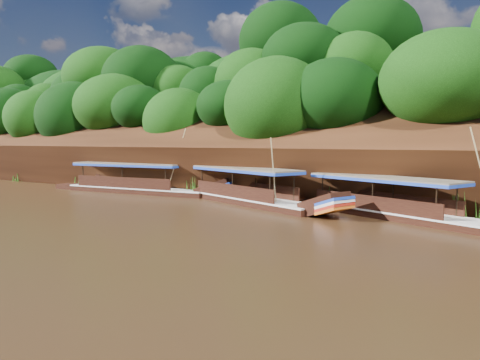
# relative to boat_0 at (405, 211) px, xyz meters

# --- Properties ---
(ground) EXTENTS (160.00, 160.00, 0.00)m
(ground) POSITION_rel_boat_0_xyz_m (-11.01, -7.02, -0.51)
(ground) COLOR black
(ground) RESTS_ON ground
(riverbank) EXTENTS (120.00, 30.06, 19.40)m
(riverbank) POSITION_rel_boat_0_xyz_m (-11.02, 15.71, 1.38)
(riverbank) COLOR black
(riverbank) RESTS_ON ground
(boat_0) EXTENTS (13.48, 6.85, 5.29)m
(boat_0) POSITION_rel_boat_0_xyz_m (0.00, 0.00, 0.00)
(boat_0) COLOR black
(boat_0) RESTS_ON ground
(boat_1) EXTENTS (13.76, 6.82, 4.90)m
(boat_1) POSITION_rel_boat_0_xyz_m (-9.51, 0.61, 0.04)
(boat_1) COLOR black
(boat_1) RESTS_ON ground
(boat_2) EXTENTS (15.51, 3.54, 5.63)m
(boat_2) POSITION_rel_boat_0_xyz_m (-20.64, 1.84, 0.04)
(boat_2) COLOR black
(boat_2) RESTS_ON ground
(reeds) EXTENTS (50.77, 2.51, 2.06)m
(reeds) POSITION_rel_boat_0_xyz_m (-13.71, 2.65, 0.42)
(reeds) COLOR #35691A
(reeds) RESTS_ON ground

